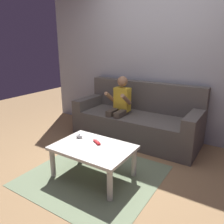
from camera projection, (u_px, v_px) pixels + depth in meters
ground_plane at (112, 173)px, 2.75m from camera, size 9.14×9.14×0.00m
wall_back at (163, 61)px, 3.61m from camera, size 4.57×0.05×2.50m
couch at (137, 120)px, 3.68m from camera, size 2.00×0.80×0.91m
person_seated_on_couch at (119, 105)px, 3.57m from camera, size 0.35×0.43×1.03m
coffee_table at (93, 151)px, 2.61m from camera, size 0.90×0.63×0.39m
area_rug at (94, 175)px, 2.70m from camera, size 1.48×1.42×0.01m
game_remote_red_near_edge at (97, 142)px, 2.68m from camera, size 0.14×0.10×0.03m
nunchuk_white at (79, 136)px, 2.82m from camera, size 0.10×0.08×0.05m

